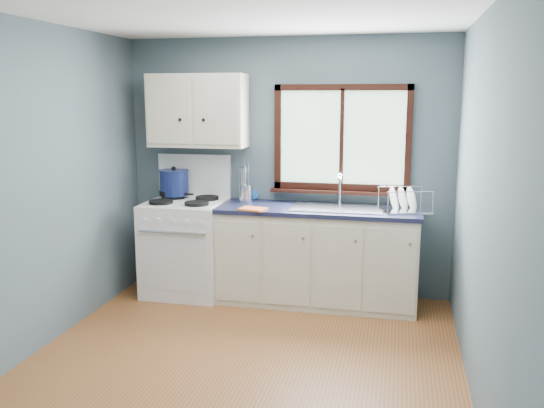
% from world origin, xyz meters
% --- Properties ---
extents(floor, '(3.20, 3.60, 0.02)m').
position_xyz_m(floor, '(0.00, 0.00, -0.01)').
color(floor, brown).
rests_on(floor, ground).
extents(ceiling, '(3.20, 3.60, 0.02)m').
position_xyz_m(ceiling, '(0.00, 0.00, 2.51)').
color(ceiling, white).
rests_on(ceiling, wall_back).
extents(wall_back, '(3.20, 0.02, 2.50)m').
position_xyz_m(wall_back, '(0.00, 1.81, 1.25)').
color(wall_back, '#4E5F66').
rests_on(wall_back, ground).
extents(wall_front, '(3.20, 0.02, 2.50)m').
position_xyz_m(wall_front, '(0.00, -1.81, 1.25)').
color(wall_front, '#4E5F66').
rests_on(wall_front, ground).
extents(wall_left, '(0.02, 3.60, 2.50)m').
position_xyz_m(wall_left, '(-1.61, 0.00, 1.25)').
color(wall_left, '#4E5F66').
rests_on(wall_left, ground).
extents(wall_right, '(0.02, 3.60, 2.50)m').
position_xyz_m(wall_right, '(1.61, 0.00, 1.25)').
color(wall_right, '#4E5F66').
rests_on(wall_right, ground).
extents(gas_range, '(0.76, 0.69, 1.36)m').
position_xyz_m(gas_range, '(-0.95, 1.47, 0.49)').
color(gas_range, white).
rests_on(gas_range, floor).
extents(base_cabinets, '(1.85, 0.60, 0.88)m').
position_xyz_m(base_cabinets, '(0.36, 1.49, 0.41)').
color(base_cabinets, beige).
rests_on(base_cabinets, floor).
extents(countertop, '(1.89, 0.64, 0.04)m').
position_xyz_m(countertop, '(0.36, 1.49, 0.90)').
color(countertop, black).
rests_on(countertop, base_cabinets).
extents(sink, '(0.84, 0.46, 0.44)m').
position_xyz_m(sink, '(0.54, 1.49, 0.86)').
color(sink, silver).
rests_on(sink, countertop).
extents(window, '(1.36, 0.10, 1.03)m').
position_xyz_m(window, '(0.54, 1.77, 1.48)').
color(window, '#9EC6A8').
rests_on(window, wall_back).
extents(upper_cabinets, '(0.95, 0.35, 0.70)m').
position_xyz_m(upper_cabinets, '(-0.85, 1.63, 1.80)').
color(upper_cabinets, beige).
rests_on(upper_cabinets, wall_back).
extents(skillet, '(0.39, 0.29, 0.05)m').
position_xyz_m(skillet, '(-1.14, 1.61, 0.98)').
color(skillet, black).
rests_on(skillet, gas_range).
extents(stockpot, '(0.31, 0.31, 0.29)m').
position_xyz_m(stockpot, '(-1.12, 1.63, 1.09)').
color(stockpot, '#111B47').
rests_on(stockpot, gas_range).
extents(utensil_crock, '(0.14, 0.14, 0.42)m').
position_xyz_m(utensil_crock, '(-0.38, 1.64, 1.01)').
color(utensil_crock, silver).
rests_on(utensil_crock, countertop).
extents(thermos, '(0.10, 0.10, 0.33)m').
position_xyz_m(thermos, '(-0.42, 1.69, 1.08)').
color(thermos, silver).
rests_on(thermos, countertop).
extents(soap_bottle, '(0.11, 0.11, 0.24)m').
position_xyz_m(soap_bottle, '(-0.32, 1.73, 1.04)').
color(soap_bottle, blue).
rests_on(soap_bottle, countertop).
extents(dish_towel, '(0.26, 0.21, 0.02)m').
position_xyz_m(dish_towel, '(-0.21, 1.25, 0.93)').
color(dish_towel, orange).
rests_on(dish_towel, countertop).
extents(dish_rack, '(0.50, 0.44, 0.22)m').
position_xyz_m(dish_rack, '(1.13, 1.49, 0.98)').
color(dish_rack, silver).
rests_on(dish_rack, countertop).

